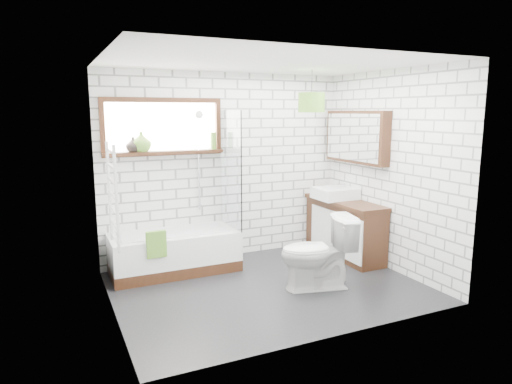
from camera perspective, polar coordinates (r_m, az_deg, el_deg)
name	(u,v)px	position (r m, az deg, el deg)	size (l,w,h in m)	color
floor	(268,287)	(5.36, 1.51, -11.83)	(3.40, 2.60, 0.01)	black
ceiling	(269,62)	(5.00, 1.65, 15.95)	(3.40, 2.60, 0.01)	white
wall_back	(226,167)	(6.21, -3.78, 3.17)	(3.40, 0.01, 2.50)	white
wall_front	(337,200)	(3.92, 10.09, -1.00)	(3.40, 0.01, 2.50)	white
wall_left	(108,191)	(4.54, -18.07, 0.17)	(0.01, 2.60, 2.50)	white
wall_right	(390,171)	(5.98, 16.40, 2.51)	(0.01, 2.60, 2.50)	white
window	(163,127)	(5.88, -11.51, 7.98)	(1.52, 0.16, 0.68)	black
towel_radiator	(113,195)	(4.56, -17.47, -0.41)	(0.06, 0.52, 1.00)	white
mirror_cabinet	(356,137)	(6.35, 12.43, 6.73)	(0.16, 1.20, 0.70)	black
shower_riser	(199,161)	(6.03, -7.19, 3.86)	(0.02, 0.02, 1.30)	silver
bathtub	(175,252)	(5.85, -10.13, -7.41)	(1.56, 0.69, 0.51)	white
shower_screen	(230,170)	(5.86, -3.22, 2.82)	(0.02, 0.72, 1.50)	white
towel_green	(156,244)	(5.39, -12.36, -6.40)	(0.23, 0.06, 0.31)	#568E2A
towel_beige	(158,244)	(5.40, -12.20, -6.39)	(0.19, 0.05, 0.24)	tan
vanity	(344,228)	(6.46, 10.99, -4.46)	(0.44, 1.37, 0.79)	black
basin	(335,193)	(6.46, 9.86, -0.16)	(0.54, 0.47, 0.16)	white
tap	(345,189)	(6.54, 11.03, 0.36)	(0.03, 0.03, 0.15)	silver
toilet	(317,253)	(5.23, 7.65, -7.53)	(0.82, 0.47, 0.84)	white
vase_olive	(141,143)	(5.80, -14.13, 5.92)	(0.24, 0.24, 0.25)	#5D932D
vase_dark	(133,146)	(5.78, -15.09, 5.56)	(0.18, 0.18, 0.19)	black
bottle	(213,142)	(6.04, -5.34, 6.19)	(0.07, 0.07, 0.22)	#5D932D
pendant	(311,103)	(5.83, 6.95, 11.04)	(0.33, 0.33, 0.24)	#568E2A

